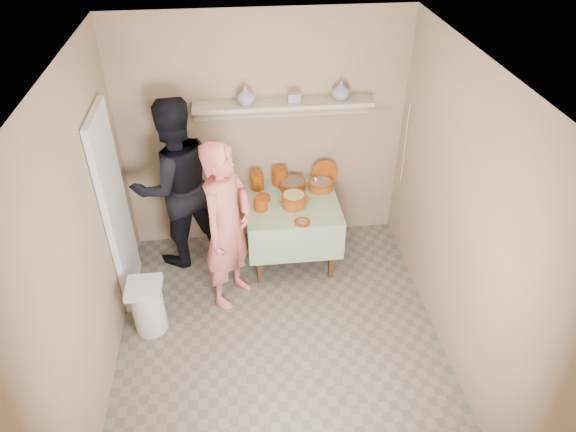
{
  "coord_description": "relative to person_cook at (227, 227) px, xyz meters",
  "views": [
    {
      "loc": [
        -0.29,
        -3.15,
        3.79
      ],
      "look_at": [
        0.15,
        0.75,
        0.95
      ],
      "focal_mm": 32.0,
      "sensor_mm": 36.0,
      "label": 1
    }
  ],
  "objects": [
    {
      "name": "wall_shelf",
      "position": [
        0.63,
        0.92,
        0.79
      ],
      "size": [
        1.8,
        0.25,
        0.21
      ],
      "color": "tan",
      "rests_on": "room_shell"
    },
    {
      "name": "empty_bowl",
      "position": [
        0.38,
        0.6,
        -0.1
      ],
      "size": [
        0.15,
        0.15,
        0.04
      ],
      "primitive_type": "cylinder",
      "color": "#7B2B02",
      "rests_on": "serving_table"
    },
    {
      "name": "serving_table",
      "position": [
        0.68,
        0.55,
        -0.24
      ],
      "size": [
        0.97,
        0.97,
        0.76
      ],
      "color": "#4C2D16",
      "rests_on": "ground"
    },
    {
      "name": "vase_left",
      "position": [
        0.25,
        0.87,
        0.93
      ],
      "size": [
        0.21,
        0.21,
        0.19
      ],
      "primitive_type": "imported",
      "rotation": [
        0.0,
        0.0,
        0.18
      ],
      "color": "navy",
      "rests_on": "wall_shelf"
    },
    {
      "name": "tile_panel",
      "position": [
        -1.03,
        0.22,
        0.12
      ],
      "size": [
        0.06,
        0.7,
        2.0
      ],
      "primitive_type": "cube",
      "color": "silver",
      "rests_on": "ground"
    },
    {
      "name": "bowl_stack",
      "position": [
        0.34,
        0.43,
        -0.05
      ],
      "size": [
        0.14,
        0.14,
        0.14
      ],
      "primitive_type": "cylinder",
      "color": "#7B2B02",
      "rests_on": "serving_table"
    },
    {
      "name": "front_plate",
      "position": [
        0.73,
        0.15,
        -0.11
      ],
      "size": [
        0.16,
        0.16,
        0.03
      ],
      "color": "#7B2B02",
      "rests_on": "serving_table"
    },
    {
      "name": "cazuela_rice",
      "position": [
        0.68,
        0.45,
        -0.04
      ],
      "size": [
        0.33,
        0.25,
        0.14
      ],
      "color": "maroon",
      "rests_on": "serving_table"
    },
    {
      "name": "propped_lid",
      "position": [
        1.08,
        0.87,
        -0.0
      ],
      "size": [
        0.29,
        0.12,
        0.28
      ],
      "primitive_type": "cylinder",
      "rotation": [
        1.27,
        0.0,
        0.06
      ],
      "color": "#7B2B02",
      "rests_on": "serving_table"
    },
    {
      "name": "ceramic_box",
      "position": [
        0.74,
        0.89,
        0.88
      ],
      "size": [
        0.13,
        0.09,
        0.09
      ],
      "primitive_type": "cube",
      "rotation": [
        0.0,
        0.0,
        -0.03
      ],
      "color": "navy",
      "rests_on": "wall_shelf"
    },
    {
      "name": "vase_right",
      "position": [
        1.2,
        0.9,
        0.93
      ],
      "size": [
        0.22,
        0.22,
        0.19
      ],
      "primitive_type": "imported",
      "rotation": [
        0.0,
        0.0,
        0.24
      ],
      "color": "navy",
      "rests_on": "wall_shelf"
    },
    {
      "name": "plate_stack_a",
      "position": [
        0.33,
        0.83,
        -0.02
      ],
      "size": [
        0.15,
        0.15,
        0.19
      ],
      "primitive_type": "cylinder",
      "color": "#7B2B02",
      "rests_on": "serving_table"
    },
    {
      "name": "cazuela_meat_b",
      "position": [
        1.01,
        0.74,
        -0.06
      ],
      "size": [
        0.28,
        0.28,
        0.1
      ],
      "color": "maroon",
      "rests_on": "serving_table"
    },
    {
      "name": "person_cook",
      "position": [
        0.0,
        0.0,
        0.0
      ],
      "size": [
        0.71,
        0.77,
        1.76
      ],
      "primitive_type": "imported",
      "rotation": [
        0.0,
        0.0,
        0.97
      ],
      "color": "#CB5D58",
      "rests_on": "ground"
    },
    {
      "name": "ground",
      "position": [
        0.43,
        -0.73,
        -0.88
      ],
      "size": [
        3.5,
        3.5,
        0.0
      ],
      "primitive_type": "plane",
      "color": "#6D6555",
      "rests_on": "ground"
    },
    {
      "name": "person_helper",
      "position": [
        -0.52,
        0.71,
        0.07
      ],
      "size": [
        1.14,
        1.04,
        1.9
      ],
      "primitive_type": "imported",
      "rotation": [
        0.0,
        0.0,
        -2.71
      ],
      "color": "black",
      "rests_on": "ground"
    },
    {
      "name": "electrical_cord",
      "position": [
        1.9,
        0.75,
        0.37
      ],
      "size": [
        0.01,
        0.05,
        0.9
      ],
      "color": "silver",
      "rests_on": "wall_shelf"
    },
    {
      "name": "cazuela_meat_a",
      "position": [
        0.71,
        0.78,
        -0.06
      ],
      "size": [
        0.3,
        0.3,
        0.1
      ],
      "color": "maroon",
      "rests_on": "serving_table"
    },
    {
      "name": "ladle",
      "position": [
        0.96,
        0.76,
        -0.01
      ],
      "size": [
        0.08,
        0.26,
        0.19
      ],
      "color": "silver",
      "rests_on": "cazuela_meat_b"
    },
    {
      "name": "room_shell",
      "position": [
        0.43,
        -0.73,
        0.73
      ],
      "size": [
        3.04,
        3.54,
        2.62
      ],
      "color": "tan",
      "rests_on": "ground"
    },
    {
      "name": "plate_stack_b",
      "position": [
        0.58,
        0.89,
        -0.02
      ],
      "size": [
        0.17,
        0.17,
        0.2
      ],
      "primitive_type": "cylinder",
      "color": "#7B2B02",
      "rests_on": "serving_table"
    },
    {
      "name": "trash_bin",
      "position": [
        -0.79,
        -0.36,
        -0.6
      ],
      "size": [
        0.32,
        0.32,
        0.56
      ],
      "color": "silver",
      "rests_on": "ground"
    }
  ]
}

